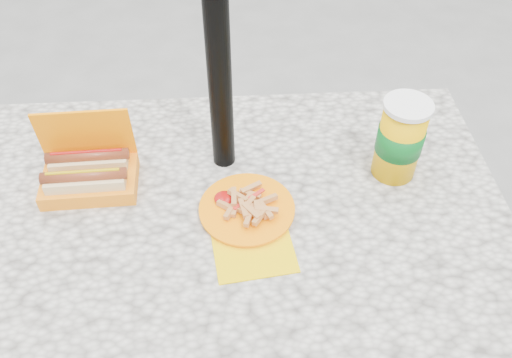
{
  "coord_description": "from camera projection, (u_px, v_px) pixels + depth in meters",
  "views": [
    {
      "loc": [
        0.02,
        -0.75,
        1.61
      ],
      "look_at": [
        0.07,
        0.04,
        0.8
      ],
      "focal_mm": 38.0,
      "sensor_mm": 36.0,
      "label": 1
    }
  ],
  "objects": [
    {
      "name": "soda_cup",
      "position": [
        400.0,
        139.0,
        1.16
      ],
      "size": [
        0.1,
        0.1,
        0.19
      ],
      "rotation": [
        0.0,
        0.0,
        -0.16
      ],
      "color": "#F5B000",
      "rests_on": "picnic_table"
    },
    {
      "name": "fries_plate",
      "position": [
        247.0,
        211.0,
        1.13
      ],
      "size": [
        0.2,
        0.28,
        0.04
      ],
      "rotation": [
        0.0,
        0.0,
        0.37
      ],
      "color": "#F1C400",
      "rests_on": "picnic_table"
    },
    {
      "name": "umbrella_pole",
      "position": [
        216.0,
        23.0,
        1.0
      ],
      "size": [
        0.05,
        0.05,
        2.2
      ],
      "primitive_type": "cylinder",
      "color": "black",
      "rests_on": "ground"
    },
    {
      "name": "hotdog_box",
      "position": [
        89.0,
        173.0,
        1.17
      ],
      "size": [
        0.21,
        0.14,
        0.17
      ],
      "rotation": [
        0.0,
        0.0,
        0.03
      ],
      "color": "#FF8000",
      "rests_on": "picnic_table"
    },
    {
      "name": "picnic_table",
      "position": [
        228.0,
        244.0,
        1.22
      ],
      "size": [
        1.2,
        0.8,
        0.75
      ],
      "color": "beige",
      "rests_on": "ground"
    }
  ]
}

